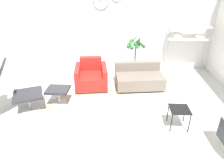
# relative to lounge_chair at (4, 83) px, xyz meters

# --- Properties ---
(ground_plane) EXTENTS (12.00, 12.00, 0.00)m
(ground_plane) POSITION_rel_lounge_chair_xyz_m (2.14, 0.03, -0.72)
(ground_plane) COLOR silver
(wall_back) EXTENTS (12.00, 0.09, 2.80)m
(wall_back) POSITION_rel_lounge_chair_xyz_m (2.14, 2.91, 0.68)
(wall_back) COLOR silver
(wall_back) RESTS_ON ground_plane
(round_rug) EXTENTS (2.51, 2.51, 0.01)m
(round_rug) POSITION_rel_lounge_chair_xyz_m (1.88, -0.01, -0.72)
(round_rug) COLOR tan
(round_rug) RESTS_ON ground_plane
(lounge_chair) EXTENTS (1.25, 0.96, 1.25)m
(lounge_chair) POSITION_rel_lounge_chair_xyz_m (0.00, 0.00, 0.00)
(lounge_chair) COLOR #BCBCC1
(lounge_chair) RESTS_ON ground_plane
(ottoman) EXTENTS (0.50, 0.43, 0.39)m
(ottoman) POSITION_rel_lounge_chair_xyz_m (0.94, 0.41, -0.42)
(ottoman) COLOR #BCBCC1
(ottoman) RESTS_ON ground_plane
(armchair_red) EXTENTS (0.94, 0.94, 0.75)m
(armchair_red) POSITION_rel_lounge_chair_xyz_m (1.57, 1.32, -0.44)
(armchair_red) COLOR silver
(armchair_red) RESTS_ON ground_plane
(couch_low) EXTENTS (1.34, 0.98, 0.61)m
(couch_low) POSITION_rel_lounge_chair_xyz_m (2.85, 1.43, -0.49)
(couch_low) COLOR black
(couch_low) RESTS_ON ground_plane
(side_table) EXTENTS (0.37, 0.37, 0.41)m
(side_table) POSITION_rel_lounge_chair_xyz_m (3.49, -0.31, -0.36)
(side_table) COLOR black
(side_table) RESTS_ON ground_plane
(potted_plant) EXTENTS (0.59, 0.60, 1.24)m
(potted_plant) POSITION_rel_lounge_chair_xyz_m (2.76, 2.20, -0.16)
(potted_plant) COLOR #333338
(potted_plant) RESTS_ON ground_plane
(shelf_unit) EXTENTS (1.20, 0.28, 1.77)m
(shelf_unit) POSITION_rel_lounge_chair_xyz_m (4.29, 2.60, 0.51)
(shelf_unit) COLOR #BCBCC1
(shelf_unit) RESTS_ON ground_plane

